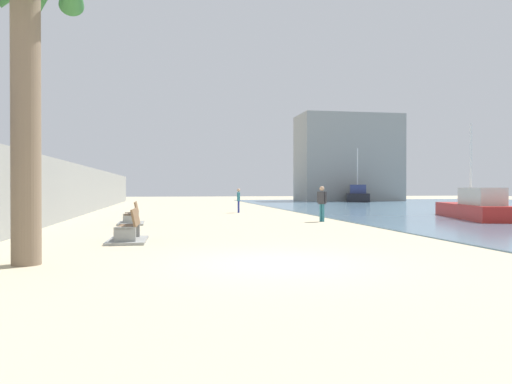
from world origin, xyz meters
name	(u,v)px	position (x,y,z in m)	size (l,w,h in m)	color
ground_plane	(207,216)	(0.00, 18.00, 0.00)	(120.00, 120.00, 0.00)	#C6B793
seawall	(70,190)	(-7.50, 18.00, 1.45)	(0.80, 64.00, 2.90)	gray
palm_tree	(25,18)	(-5.15, 0.72, 5.11)	(2.85, 2.78, 7.10)	#7A6651
bench_near	(129,234)	(-3.39, 4.83, 0.23)	(1.15, 2.13, 0.98)	gray
bench_far	(132,219)	(-3.80, 12.04, 0.23)	(1.14, 2.12, 0.98)	gray
person_walking	(239,199)	(2.21, 20.80, 0.89)	(0.24, 0.52, 1.54)	navy
person_standing	(322,201)	(4.91, 12.02, 0.97)	(0.37, 0.43, 1.67)	teal
boat_nearest	(475,207)	(13.04, 12.25, 0.62)	(3.63, 7.62, 4.89)	red
boat_distant	(358,195)	(18.42, 41.22, 0.74)	(4.00, 5.71, 5.94)	black
pedestrian_sign	(28,191)	(-6.81, 7.18, 1.49)	(0.85, 0.08, 2.39)	slate
harbor_building	(348,158)	(19.13, 46.00, 5.13)	(12.00, 6.00, 10.26)	gray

